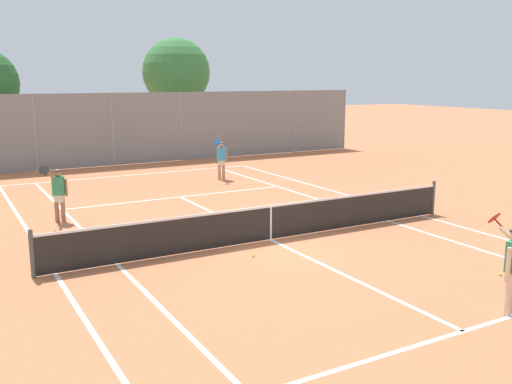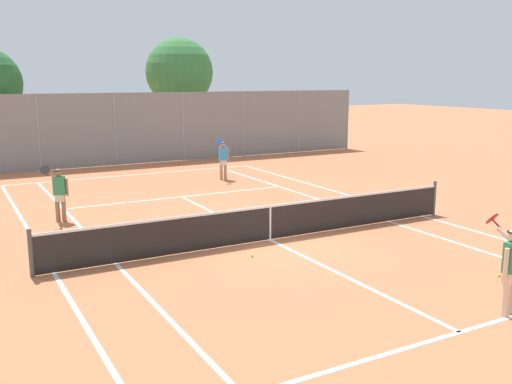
% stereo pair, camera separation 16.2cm
% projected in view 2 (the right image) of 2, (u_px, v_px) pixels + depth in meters
% --- Properties ---
extents(ground_plane, '(120.00, 120.00, 0.00)m').
position_uv_depth(ground_plane, '(270.00, 240.00, 15.14)').
color(ground_plane, '#C67047').
extents(court_line_markings, '(11.10, 23.90, 0.01)m').
position_uv_depth(court_line_markings, '(270.00, 240.00, 15.14)').
color(court_line_markings, white).
rests_on(court_line_markings, ground).
extents(tennis_net, '(12.00, 0.10, 1.07)m').
position_uv_depth(tennis_net, '(270.00, 221.00, 15.04)').
color(tennis_net, '#474C47').
rests_on(tennis_net, ground).
extents(player_near_side, '(0.53, 0.84, 1.77)m').
position_uv_depth(player_near_side, '(510.00, 266.00, 10.19)').
color(player_near_side, beige).
rests_on(player_near_side, ground).
extents(player_far_left, '(0.84, 0.69, 1.77)m').
position_uv_depth(player_far_left, '(59.00, 191.00, 16.92)').
color(player_far_left, '#936B4C').
rests_on(player_far_left, ground).
extents(player_far_right, '(0.80, 0.71, 1.77)m').
position_uv_depth(player_far_right, '(223.00, 158.00, 24.00)').
color(player_far_right, tan).
rests_on(player_far_right, ground).
extents(loose_tennis_ball_1, '(0.07, 0.07, 0.07)m').
position_uv_depth(loose_tennis_ball_1, '(499.00, 275.00, 12.34)').
color(loose_tennis_ball_1, '#D1DB33').
rests_on(loose_tennis_ball_1, ground).
extents(loose_tennis_ball_3, '(0.07, 0.07, 0.07)m').
position_uv_depth(loose_tennis_ball_3, '(252.00, 256.00, 13.69)').
color(loose_tennis_ball_3, '#D1DB33').
rests_on(loose_tennis_ball_3, ground).
extents(back_fence, '(28.43, 0.08, 3.55)m').
position_uv_depth(back_fence, '(115.00, 129.00, 27.74)').
color(back_fence, gray).
rests_on(back_fence, ground).
extents(tree_behind_right, '(3.88, 3.88, 6.50)m').
position_uv_depth(tree_behind_right, '(180.00, 74.00, 32.82)').
color(tree_behind_right, brown).
rests_on(tree_behind_right, ground).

